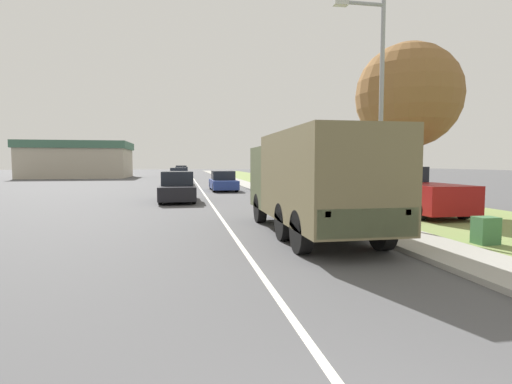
% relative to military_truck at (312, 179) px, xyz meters
% --- Properties ---
extents(ground_plane, '(180.00, 180.00, 0.00)m').
position_rel_military_truck_xyz_m(ground_plane, '(-2.26, 30.53, -1.64)').
color(ground_plane, '#4C4C4F').
extents(lane_centre_stripe, '(0.12, 120.00, 0.00)m').
position_rel_military_truck_xyz_m(lane_centre_stripe, '(-2.26, 30.53, -1.64)').
color(lane_centre_stripe, silver).
rests_on(lane_centre_stripe, ground).
extents(sidewalk_right, '(1.80, 120.00, 0.12)m').
position_rel_military_truck_xyz_m(sidewalk_right, '(2.24, 30.53, -1.58)').
color(sidewalk_right, '#9E9B93').
rests_on(sidewalk_right, ground).
extents(grass_strip_right, '(7.00, 120.00, 0.02)m').
position_rel_military_truck_xyz_m(grass_strip_right, '(6.64, 30.53, -1.63)').
color(grass_strip_right, olive).
rests_on(grass_strip_right, ground).
extents(military_truck, '(2.32, 7.45, 2.93)m').
position_rel_military_truck_xyz_m(military_truck, '(0.00, 0.00, 0.00)').
color(military_truck, '#545B3D').
rests_on(military_truck, ground).
extents(car_nearest_ahead, '(1.90, 4.86, 1.63)m').
position_rel_military_truck_xyz_m(car_nearest_ahead, '(-3.96, 11.16, -0.91)').
color(car_nearest_ahead, black).
rests_on(car_nearest_ahead, ground).
extents(car_second_ahead, '(1.85, 4.71, 1.48)m').
position_rel_military_truck_xyz_m(car_second_ahead, '(-0.66, 19.04, -0.97)').
color(car_second_ahead, navy).
rests_on(car_second_ahead, ground).
extents(car_third_ahead, '(1.84, 4.45, 1.58)m').
position_rel_military_truck_xyz_m(car_third_ahead, '(-4.11, 31.76, -0.93)').
color(car_third_ahead, silver).
rests_on(car_third_ahead, ground).
extents(car_fourth_ahead, '(1.95, 4.34, 1.53)m').
position_rel_military_truck_xyz_m(car_fourth_ahead, '(-3.82, 45.21, -0.95)').
color(car_fourth_ahead, '#B7BABF').
rests_on(car_fourth_ahead, ground).
extents(car_farthest_ahead, '(1.95, 4.03, 1.65)m').
position_rel_military_truck_xyz_m(car_farthest_ahead, '(-3.86, 55.86, -0.90)').
color(car_farthest_ahead, tan).
rests_on(car_farthest_ahead, ground).
extents(pickup_truck, '(2.03, 5.34, 1.91)m').
position_rel_military_truck_xyz_m(pickup_truck, '(5.62, 4.01, -0.73)').
color(pickup_truck, maroon).
rests_on(pickup_truck, grass_strip_right).
extents(lamp_post, '(1.69, 0.24, 6.99)m').
position_rel_military_truck_xyz_m(lamp_post, '(2.28, 0.73, 2.65)').
color(lamp_post, gray).
rests_on(lamp_post, sidewalk_right).
extents(tree_mid_right, '(4.37, 4.37, 7.07)m').
position_rel_military_truck_xyz_m(tree_mid_right, '(5.69, 4.51, 3.26)').
color(tree_mid_right, '#4C3D2D').
rests_on(tree_mid_right, grass_strip_right).
extents(utility_box, '(0.55, 0.45, 0.70)m').
position_rel_military_truck_xyz_m(utility_box, '(3.94, -2.16, -1.27)').
color(utility_box, '#3D7042').
rests_on(utility_box, grass_strip_right).
extents(building_distant, '(14.05, 10.42, 5.03)m').
position_rel_military_truck_xyz_m(building_distant, '(-18.12, 49.15, 0.91)').
color(building_distant, '#B2A893').
rests_on(building_distant, ground).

